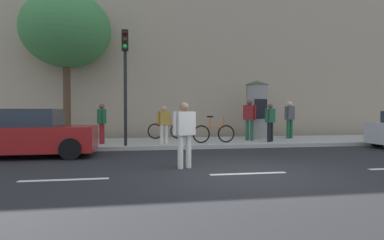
{
  "coord_description": "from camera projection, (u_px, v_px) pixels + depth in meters",
  "views": [
    {
      "loc": [
        -2.59,
        -7.21,
        1.42
      ],
      "look_at": [
        -0.95,
        2.0,
        1.18
      ],
      "focal_mm": 31.16,
      "sensor_mm": 36.0,
      "label": 1
    }
  ],
  "objects": [
    {
      "name": "pedestrian_near_pole",
      "position": [
        102.0,
        120.0,
        12.98
      ],
      "size": [
        0.32,
        0.64,
        1.58
      ],
      "color": "maroon",
      "rests_on": "sidewalk_curb"
    },
    {
      "name": "lane_markings",
      "position": [
        248.0,
        173.0,
        7.59
      ],
      "size": [
        25.8,
        0.16,
        0.01
      ],
      "color": "silver",
      "rests_on": "ground_plane"
    },
    {
      "name": "sidewalk_curb",
      "position": [
        194.0,
        142.0,
        14.48
      ],
      "size": [
        36.0,
        4.0,
        0.15
      ],
      "primitive_type": "cube",
      "color": "#B2ADA3",
      "rests_on": "ground_plane"
    },
    {
      "name": "pedestrian_tallest",
      "position": [
        164.0,
        122.0,
        13.22
      ],
      "size": [
        0.56,
        0.34,
        1.48
      ],
      "color": "silver",
      "rests_on": "sidewalk_curb"
    },
    {
      "name": "pedestrian_with_backpack",
      "position": [
        249.0,
        116.0,
        14.49
      ],
      "size": [
        0.48,
        0.49,
        1.79
      ],
      "color": "#1E5938",
      "rests_on": "sidewalk_curb"
    },
    {
      "name": "parked_car_silver",
      "position": [
        24.0,
        134.0,
        10.33
      ],
      "size": [
        4.18,
        1.99,
        1.5
      ],
      "color": "maroon",
      "rests_on": "ground_plane"
    },
    {
      "name": "traffic_light",
      "position": [
        125.0,
        68.0,
        12.17
      ],
      "size": [
        0.24,
        0.45,
        4.23
      ],
      "color": "black",
      "rests_on": "sidewalk_curb"
    },
    {
      "name": "bicycle_leaning",
      "position": [
        167.0,
        130.0,
        15.45
      ],
      "size": [
        1.77,
        0.1,
        1.09
      ],
      "color": "black",
      "rests_on": "sidewalk_curb"
    },
    {
      "name": "pedestrian_with_bag",
      "position": [
        270.0,
        119.0,
        13.9
      ],
      "size": [
        0.52,
        0.47,
        1.6
      ],
      "color": "black",
      "rests_on": "sidewalk_curb"
    },
    {
      "name": "poster_column",
      "position": [
        257.0,
        109.0,
        15.62
      ],
      "size": [
        1.1,
        1.1,
        2.72
      ],
      "color": "gray",
      "rests_on": "sidewalk_curb"
    },
    {
      "name": "bicycle_upright",
      "position": [
        214.0,
        133.0,
        13.45
      ],
      "size": [
        1.77,
        0.17,
        1.09
      ],
      "color": "black",
      "rests_on": "sidewalk_curb"
    },
    {
      "name": "ground_plane",
      "position": [
        248.0,
        174.0,
        7.59
      ],
      "size": [
        80.0,
        80.0,
        0.0
      ],
      "primitive_type": "plane",
      "color": "#232326"
    },
    {
      "name": "pedestrian_in_dark_shirt",
      "position": [
        184.0,
        129.0,
        8.28
      ],
      "size": [
        0.61,
        0.43,
        1.64
      ],
      "color": "silver",
      "rests_on": "ground_plane"
    },
    {
      "name": "building_backdrop",
      "position": [
        178.0,
        40.0,
        19.26
      ],
      "size": [
        36.0,
        5.0,
        11.1
      ],
      "primitive_type": "cube",
      "color": "tan",
      "rests_on": "ground_plane"
    },
    {
      "name": "pedestrian_in_red_top",
      "position": [
        290.0,
        117.0,
        15.65
      ],
      "size": [
        0.57,
        0.38,
        1.75
      ],
      "color": "#1E5938",
      "rests_on": "sidewalk_curb"
    },
    {
      "name": "street_tree",
      "position": [
        66.0,
        30.0,
        14.64
      ],
      "size": [
        3.87,
        3.87,
        6.51
      ],
      "color": "#4C3826",
      "rests_on": "sidewalk_curb"
    }
  ]
}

